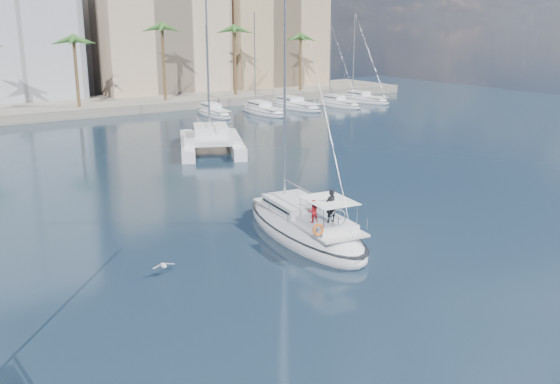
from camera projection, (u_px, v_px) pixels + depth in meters
ground at (288, 251)px, 34.62m from camera, size 160.00×160.00×0.00m
quay at (32, 111)px, 83.49m from camera, size 120.00×14.00×1.20m
building_beige at (157, 35)px, 99.89m from camera, size 20.00×14.00×20.00m
building_tan_right at (268, 39)px, 109.17m from camera, size 18.00×12.00×18.00m
palm_centre at (32, 37)px, 77.68m from camera, size 3.60×3.60×12.30m
palm_right at (263, 33)px, 95.74m from camera, size 3.60×3.60×12.30m
main_sloop at (304, 228)px, 36.85m from camera, size 5.38×12.70×18.28m
catamaran at (211, 139)px, 60.91m from camera, size 10.14×13.09×17.13m
seagull at (163, 265)px, 31.30m from camera, size 1.18×0.51×0.22m
moored_yacht_a at (214, 116)px, 83.02m from camera, size 3.37×9.52×11.90m
moored_yacht_b at (263, 114)px, 84.87m from camera, size 3.32×10.83×13.72m
moored_yacht_c at (294, 108)px, 89.93m from camera, size 3.98×12.33×15.54m
moored_yacht_d at (338, 106)px, 91.77m from camera, size 3.52×9.55×11.90m
moored_yacht_e at (363, 102)px, 96.83m from camera, size 4.61×11.11×13.72m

